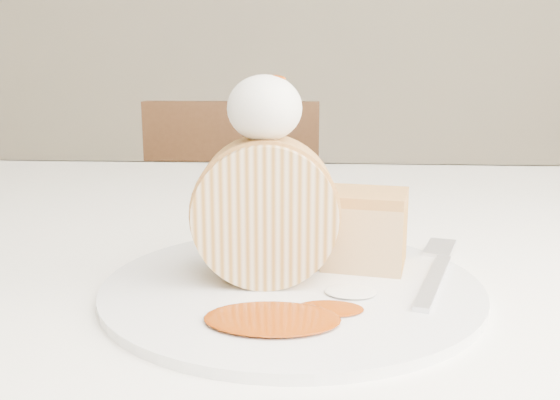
{
  "coord_description": "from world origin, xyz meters",
  "views": [
    {
      "loc": [
        0.04,
        -0.45,
        0.93
      ],
      "look_at": [
        0.01,
        0.02,
        0.82
      ],
      "focal_mm": 40.0,
      "sensor_mm": 36.0,
      "label": 1
    }
  ],
  "objects": [
    {
      "name": "table",
      "position": [
        0.0,
        0.2,
        0.66
      ],
      "size": [
        1.4,
        0.9,
        0.75
      ],
      "color": "white",
      "rests_on": "ground"
    },
    {
      "name": "chair_far",
      "position": [
        -0.16,
        1.04,
        0.48
      ],
      "size": [
        0.4,
        0.4,
        0.84
      ],
      "rotation": [
        0.0,
        0.0,
        3.16
      ],
      "color": "brown",
      "rests_on": "ground"
    },
    {
      "name": "plate",
      "position": [
        0.02,
        0.01,
        0.75
      ],
      "size": [
        0.35,
        0.35,
        0.01
      ],
      "primitive_type": "cylinder",
      "rotation": [
        0.0,
        0.0,
        -0.19
      ],
      "color": "white",
      "rests_on": "table"
    },
    {
      "name": "roulade_slice",
      "position": [
        0.0,
        0.02,
        0.81
      ],
      "size": [
        0.11,
        0.07,
        0.11
      ],
      "primitive_type": "cylinder",
      "rotation": [
        1.57,
        0.0,
        0.07
      ],
      "color": "#CAB38C",
      "rests_on": "plate"
    },
    {
      "name": "cake_chunk",
      "position": [
        0.08,
        0.06,
        0.79
      ],
      "size": [
        0.08,
        0.07,
        0.06
      ],
      "primitive_type": "cube",
      "rotation": [
        0.0,
        0.0,
        -0.19
      ],
      "color": "#BB8747",
      "rests_on": "plate"
    },
    {
      "name": "whipped_cream",
      "position": [
        0.0,
        0.02,
        0.89
      ],
      "size": [
        0.06,
        0.06,
        0.05
      ],
      "primitive_type": "ellipsoid",
      "color": "silver",
      "rests_on": "roulade_slice"
    },
    {
      "name": "caramel_drizzle",
      "position": [
        0.0,
        0.02,
        0.92
      ],
      "size": [
        0.03,
        0.02,
        0.01
      ],
      "primitive_type": "ellipsoid",
      "color": "#8A3105",
      "rests_on": "whipped_cream"
    },
    {
      "name": "caramel_pool",
      "position": [
        0.01,
        -0.07,
        0.76
      ],
      "size": [
        0.1,
        0.08,
        0.0
      ],
      "primitive_type": null,
      "rotation": [
        0.0,
        0.0,
        -0.19
      ],
      "color": "#8A3105",
      "rests_on": "plate"
    },
    {
      "name": "fork",
      "position": [
        0.13,
        0.02,
        0.76
      ],
      "size": [
        0.08,
        0.18,
        0.0
      ],
      "primitive_type": "cube",
      "rotation": [
        0.0,
        0.0,
        -0.31
      ],
      "color": "silver",
      "rests_on": "plate"
    }
  ]
}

